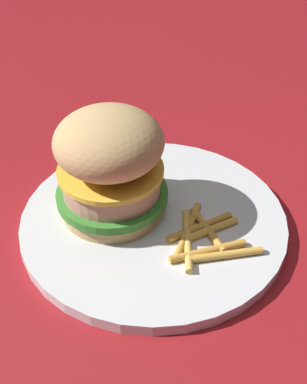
# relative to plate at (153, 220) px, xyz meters

# --- Properties ---
(ground_plane) EXTENTS (1.60, 1.60, 0.00)m
(ground_plane) POSITION_rel_plate_xyz_m (0.01, 0.01, -0.01)
(ground_plane) COLOR maroon
(plate) EXTENTS (0.26, 0.26, 0.01)m
(plate) POSITION_rel_plate_xyz_m (0.00, 0.00, 0.00)
(plate) COLOR silver
(plate) RESTS_ON ground_plane
(sandwich) EXTENTS (0.11, 0.11, 0.11)m
(sandwich) POSITION_rel_plate_xyz_m (-0.01, 0.04, 0.06)
(sandwich) COLOR tan
(sandwich) RESTS_ON plate
(fries_pile) EXTENTS (0.09, 0.09, 0.01)m
(fries_pile) POSITION_rel_plate_xyz_m (-0.01, -0.06, 0.01)
(fries_pile) COLOR #E5B251
(fries_pile) RESTS_ON plate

